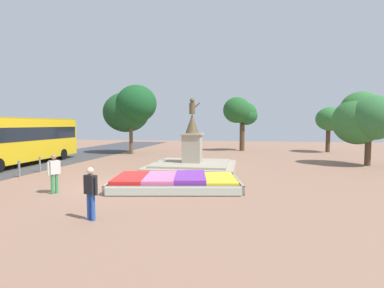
{
  "coord_description": "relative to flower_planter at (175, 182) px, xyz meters",
  "views": [
    {
      "loc": [
        6.11,
        -13.57,
        2.96
      ],
      "look_at": [
        2.87,
        4.99,
        1.71
      ],
      "focal_mm": 28.0,
      "sensor_mm": 36.0,
      "label": 1
    }
  ],
  "objects": [
    {
      "name": "ground_plane",
      "position": [
        -2.95,
        0.13,
        -0.26
      ],
      "size": [
        78.54,
        78.54,
        0.0
      ],
      "primitive_type": "plane",
      "color": "#8C6651"
    },
    {
      "name": "flower_planter",
      "position": [
        0.0,
        0.0,
        0.0
      ],
      "size": [
        6.4,
        4.36,
        0.6
      ],
      "color": "#38281C",
      "rests_on": "ground_plane"
    },
    {
      "name": "statue_monument",
      "position": [
        -0.43,
        7.24,
        0.48
      ],
      "size": [
        5.98,
        5.98,
        4.78
      ],
      "color": "#9F9480",
      "rests_on": "ground_plane"
    },
    {
      "name": "city_bus",
      "position": [
        -12.78,
        5.43,
        1.69
      ],
      "size": [
        2.8,
        11.74,
        3.41
      ],
      "color": "gold",
      "rests_on": "ground_plane"
    },
    {
      "name": "pedestrian_with_handbag",
      "position": [
        -1.47,
        -5.03,
        0.69
      ],
      "size": [
        0.54,
        0.34,
        1.65
      ],
      "color": "#264CA5",
      "rests_on": "ground_plane"
    },
    {
      "name": "pedestrian_near_planter",
      "position": [
        -4.8,
        -2.01,
        0.7
      ],
      "size": [
        0.38,
        0.51,
        1.67
      ],
      "color": "#338C4C",
      "rests_on": "ground_plane"
    },
    {
      "name": "kerb_bollard_mid_b",
      "position": [
        -9.22,
        1.24,
        0.24
      ],
      "size": [
        0.13,
        0.13,
        0.96
      ],
      "color": "slate",
      "rests_on": "ground_plane"
    },
    {
      "name": "kerb_bollard_north",
      "position": [
        -9.22,
        2.96,
        0.25
      ],
      "size": [
        0.12,
        0.12,
        0.99
      ],
      "color": "slate",
      "rests_on": "ground_plane"
    },
    {
      "name": "park_tree_far_left",
      "position": [
        -8.27,
        15.33,
        4.13
      ],
      "size": [
        5.75,
        4.91,
        6.81
      ],
      "color": "brown",
      "rests_on": "ground_plane"
    },
    {
      "name": "park_tree_behind_statue",
      "position": [
        12.09,
        20.07,
        3.28
      ],
      "size": [
        2.97,
        3.57,
        4.78
      ],
      "color": "#4C3823",
      "rests_on": "ground_plane"
    },
    {
      "name": "park_tree_far_right",
      "position": [
        11.61,
        9.86,
        3.16
      ],
      "size": [
        4.18,
        4.09,
        5.34
      ],
      "color": "#4C3823",
      "rests_on": "ground_plane"
    },
    {
      "name": "park_tree_street_side",
      "position": [
        2.89,
        20.43,
        3.95
      ],
      "size": [
        3.79,
        3.65,
        5.92
      ],
      "color": "#4C3823",
      "rests_on": "ground_plane"
    }
  ]
}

